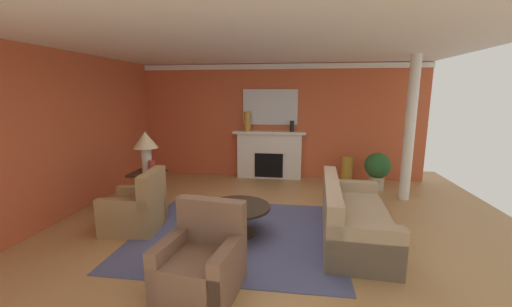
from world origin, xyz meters
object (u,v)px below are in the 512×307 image
sofa (352,220)px  table_lamp (145,144)px  coffee_table (237,213)px  vase_mantel_left (247,122)px  mantel_mirror (270,107)px  vase_on_side_table (152,167)px  side_table (148,188)px  armchair_facing_fireplace (202,264)px  vase_tall_corner (347,170)px  armchair_near_window (136,211)px  potted_plant (377,168)px  fireplace (269,156)px  vase_mantel_right (292,126)px

sofa → table_lamp: bearing=168.0°
table_lamp → sofa: bearing=-12.0°
coffee_table → vase_mantel_left: (-0.38, 3.26, 1.09)m
mantel_mirror → vase_on_side_table: mantel_mirror is taller
side_table → table_lamp: (-0.00, -0.00, 0.82)m
table_lamp → armchair_facing_fireplace: bearing=-52.4°
vase_tall_corner → table_lamp: bearing=-150.5°
side_table → vase_mantel_left: (1.45, 2.43, 1.03)m
armchair_near_window → side_table: armchair_near_window is taller
vase_tall_corner → vase_mantel_left: bearing=174.1°
vase_on_side_table → potted_plant: bearing=24.2°
armchair_facing_fireplace → vase_mantel_left: size_ratio=2.03×
armchair_near_window → table_lamp: bearing=104.6°
sofa → table_lamp: (-3.53, 0.75, 0.93)m
armchair_facing_fireplace → coffee_table: armchair_facing_fireplace is taller
fireplace → coffee_table: (-0.17, -3.31, -0.23)m
side_table → vase_tall_corner: (3.86, 2.18, -0.07)m
armchair_facing_fireplace → vase_mantel_left: (-0.28, 4.68, 1.12)m
coffee_table → vase_tall_corner: vase_tall_corner is taller
table_lamp → vase_mantel_right: vase_mantel_right is taller
fireplace → side_table: size_ratio=2.57×
table_lamp → vase_mantel_left: (1.45, 2.43, 0.20)m
fireplace → potted_plant: 2.55m
armchair_facing_fireplace → fireplace: bearing=86.7°
fireplace → vase_mantel_right: vase_mantel_right is taller
armchair_near_window → potted_plant: bearing=32.4°
armchair_near_window → vase_mantel_right: (2.32, 3.30, 1.02)m
armchair_near_window → vase_on_side_table: bearing=95.8°
side_table → mantel_mirror: bearing=52.5°
armchair_near_window → vase_mantel_left: (1.22, 3.30, 1.12)m
sofa → vase_mantel_right: (-0.98, 3.18, 1.03)m
armchair_facing_fireplace → side_table: bearing=127.6°
side_table → potted_plant: 4.82m
mantel_mirror → vase_tall_corner: 2.40m
fireplace → sofa: bearing=-64.7°
mantel_mirror → vase_mantel_left: (-0.55, -0.17, -0.35)m
coffee_table → vase_mantel_right: 3.48m
armchair_near_window → side_table: bearing=104.6°
vase_on_side_table → fireplace: bearing=54.6°
side_table → coffee_table: bearing=-24.2°
side_table → vase_on_side_table: (0.15, -0.12, 0.42)m
mantel_mirror → potted_plant: (2.46, -0.79, -1.29)m
vase_on_side_table → coffee_table: bearing=-22.7°
fireplace → potted_plant: bearing=-15.2°
vase_mantel_left → vase_tall_corner: (2.41, -0.25, -1.10)m
vase_tall_corner → vase_on_side_table: bearing=-148.2°
sofa → armchair_facing_fireplace: 2.34m
armchair_near_window → table_lamp: 1.28m
coffee_table → vase_mantel_left: 3.46m
vase_on_side_table → vase_mantel_right: (2.40, 2.55, 0.50)m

